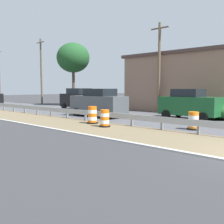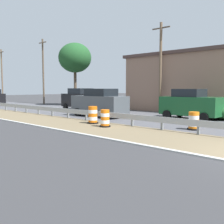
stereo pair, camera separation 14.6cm
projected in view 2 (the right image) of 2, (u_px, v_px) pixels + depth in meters
The scene contains 13 objects.
guardrail_median at pixel (220, 126), 11.86m from camera, with size 0.18×53.22×0.71m.
traffic_barrel_nearest at pixel (194, 122), 13.99m from camera, with size 0.68×0.68×0.97m.
traffic_barrel_close at pixel (105, 119), 15.05m from camera, with size 0.63×0.63×1.00m.
traffic_barrel_mid at pixel (93, 116), 16.48m from camera, with size 0.70×0.70×1.09m.
car_trailing_near_lane at pixel (191, 104), 18.67m from camera, with size 2.14×4.25×2.18m.
car_trailing_far_lane at pixel (100, 103), 20.42m from camera, with size 2.23×4.63×2.20m.
car_distant_a at pixel (82, 99), 26.79m from camera, with size 2.28×4.61×2.22m.
roadside_shop_near at pixel (215, 82), 25.04m from camera, with size 8.90×15.78×5.59m.
utility_pole_near at pixel (160, 66), 23.61m from camera, with size 0.24×1.80×8.09m.
utility_pole_mid at pixel (43, 71), 37.15m from camera, with size 0.24×1.80×9.15m.
utility_pole_far at pixel (2, 74), 47.59m from camera, with size 0.24×1.80×9.24m.
bush_roadside at pixel (221, 111), 18.80m from camera, with size 2.98×2.98×1.23m, color #1E4C23.
tree_roadside at pixel (75, 58), 33.15m from camera, with size 4.16×4.16×7.96m.
Camera 2 is at (-9.41, -1.88, 2.23)m, focal length 41.84 mm.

